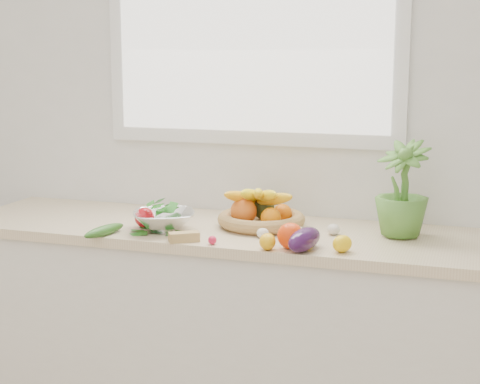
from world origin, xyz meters
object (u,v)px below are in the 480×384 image
(fruit_basket, at_px, (260,214))
(colander_with_spinach, at_px, (164,215))
(apple, at_px, (145,217))
(potted_herb, at_px, (402,188))
(eggplant, at_px, (304,239))
(cucumber, at_px, (104,231))

(fruit_basket, height_order, colander_with_spinach, fruit_basket)
(apple, distance_m, potted_herb, 1.01)
(apple, height_order, potted_herb, potted_herb)
(eggplant, bearing_deg, potted_herb, 46.07)
(cucumber, relative_size, colander_with_spinach, 0.69)
(apple, height_order, cucumber, apple)
(potted_herb, relative_size, fruit_basket, 0.83)
(apple, distance_m, eggplant, 0.70)
(apple, xyz_separation_m, fruit_basket, (0.43, 0.16, 0.01))
(potted_herb, height_order, fruit_basket, potted_herb)
(cucumber, bearing_deg, apple, 63.17)
(apple, distance_m, cucumber, 0.19)
(eggplant, distance_m, potted_herb, 0.46)
(cucumber, xyz_separation_m, colander_with_spinach, (0.19, 0.14, 0.04))
(eggplant, height_order, potted_herb, potted_herb)
(apple, relative_size, fruit_basket, 0.19)
(cucumber, distance_m, colander_with_spinach, 0.24)
(apple, distance_m, colander_with_spinach, 0.11)
(potted_herb, bearing_deg, cucumber, -162.51)
(potted_herb, height_order, colander_with_spinach, potted_herb)
(cucumber, distance_m, fruit_basket, 0.62)
(eggplant, xyz_separation_m, potted_herb, (0.30, 0.31, 0.15))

